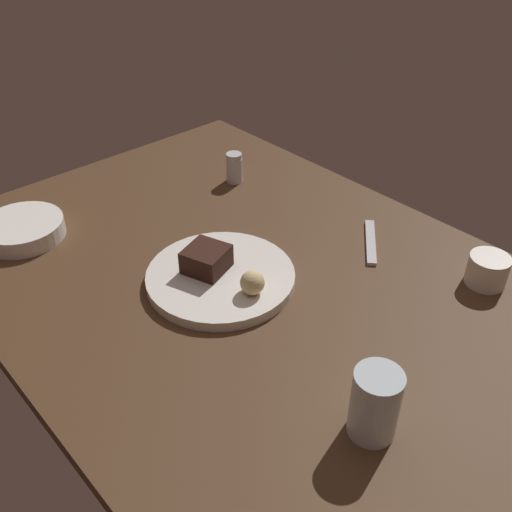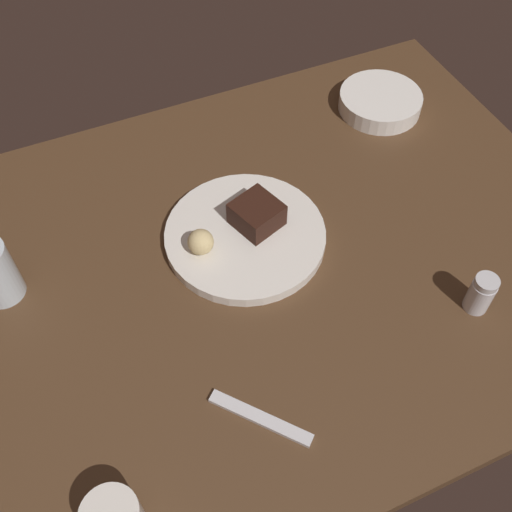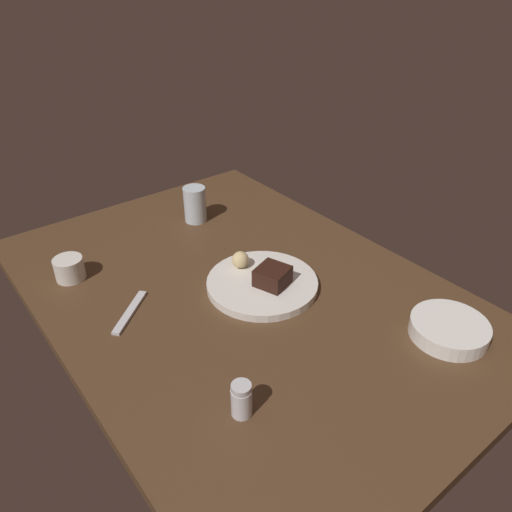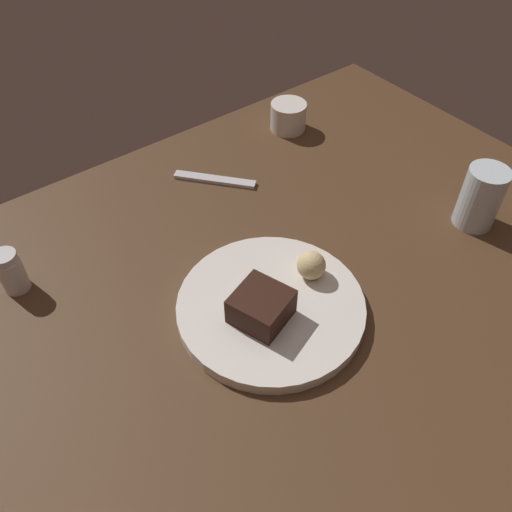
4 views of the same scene
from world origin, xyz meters
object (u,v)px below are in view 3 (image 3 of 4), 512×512
object	(u,v)px
chocolate_cake_slice	(273,276)
salt_shaker	(241,399)
dessert_plate	(262,284)
side_bowl	(449,329)
bread_roll	(240,260)
dessert_spoon	(130,312)
water_glass	(195,204)
coffee_cup	(69,269)

from	to	relation	value
chocolate_cake_slice	salt_shaker	distance (cm)	36.66
dessert_plate	side_bowl	bearing A→B (deg)	-152.14
bread_roll	side_bowl	world-z (taller)	bread_roll
salt_shaker	dessert_spoon	world-z (taller)	salt_shaker
dessert_plate	water_glass	bearing A→B (deg)	-8.23
dessert_spoon	side_bowl	bearing A→B (deg)	-84.64
water_glass	coffee_cup	distance (cm)	40.85
dessert_plate	chocolate_cake_slice	bearing A→B (deg)	-157.81
water_glass	dessert_spoon	size ratio (longest dim) A/B	0.70
side_bowl	dessert_spoon	size ratio (longest dim) A/B	1.08
salt_shaker	water_glass	distance (cm)	72.78
chocolate_cake_slice	salt_shaker	world-z (taller)	salt_shaker
side_bowl	coffee_cup	xyz separation A→B (cm)	(69.54, 54.57, 1.06)
salt_shaker	side_bowl	bearing A→B (deg)	-102.94
bread_roll	salt_shaker	size ratio (longest dim) A/B	0.61
side_bowl	dessert_plate	bearing A→B (deg)	27.86
bread_roll	side_bowl	xyz separation A→B (cm)	(-45.44, -20.47, -2.28)
dessert_plate	side_bowl	world-z (taller)	side_bowl
dessert_spoon	bread_roll	bearing A→B (deg)	-45.51
dessert_plate	dessert_spoon	distance (cm)	31.25
dessert_plate	dessert_spoon	xyz separation A→B (cm)	(10.44, 29.45, -0.60)
side_bowl	coffee_cup	bearing A→B (deg)	38.12
dessert_spoon	chocolate_cake_slice	bearing A→B (deg)	-63.45
dessert_plate	water_glass	world-z (taller)	water_glass
chocolate_cake_slice	coffee_cup	bearing A→B (deg)	46.02
chocolate_cake_slice	salt_shaker	bearing A→B (deg)	131.84
chocolate_cake_slice	salt_shaker	xyz separation A→B (cm)	(-24.45, 27.30, -0.65)
chocolate_cake_slice	dessert_spoon	distance (cm)	33.34
salt_shaker	coffee_cup	xyz separation A→B (cm)	(58.94, 8.43, -0.63)
dessert_plate	bread_roll	world-z (taller)	bread_roll
salt_shaker	side_bowl	distance (cm)	47.37
chocolate_cake_slice	coffee_cup	size ratio (longest dim) A/B	1.00
dessert_plate	chocolate_cake_slice	xyz separation A→B (cm)	(-2.53, -1.03, 3.12)
bread_roll	salt_shaker	xyz separation A→B (cm)	(-34.85, 25.67, -0.59)
bread_roll	salt_shaker	world-z (taller)	salt_shaker
dessert_spoon	coffee_cup	bearing A→B (deg)	63.31
chocolate_cake_slice	dessert_plate	bearing A→B (deg)	22.19
water_glass	dessert_plate	bearing A→B (deg)	171.77
chocolate_cake_slice	bread_roll	xyz separation A→B (cm)	(10.39, 1.63, -0.06)
dessert_plate	side_bowl	xyz separation A→B (cm)	(-37.58, -19.87, 0.78)
dessert_plate	coffee_cup	bearing A→B (deg)	47.36
bread_roll	water_glass	world-z (taller)	water_glass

